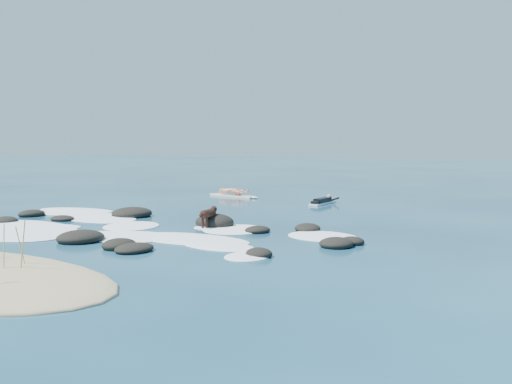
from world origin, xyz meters
The scene contains 6 objects.
ground centered at (0.00, 0.00, 0.00)m, with size 160.00×160.00×0.00m, color #0A2642.
reef_rocks centered at (0.00, -0.89, 0.11)m, with size 13.78×7.02×0.59m.
breaking_foam centered at (-1.56, -1.35, 0.01)m, with size 14.67×7.66×0.12m.
standing_surfer_rig centered at (-3.52, 9.96, 0.76)m, with size 3.35×1.15×1.91m.
paddling_surfer_rig centered at (1.90, 8.90, 0.13)m, with size 1.01×2.25×0.39m.
dog centered at (1.31, 0.13, 0.49)m, with size 0.35×1.17×0.74m.
Camera 1 is at (11.46, -15.58, 2.84)m, focal length 40.00 mm.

